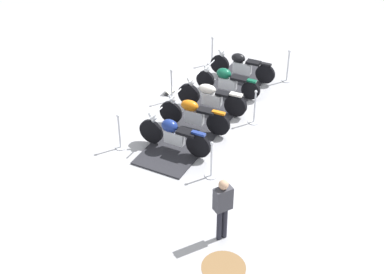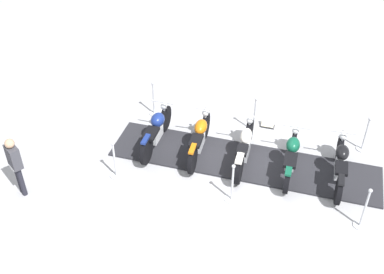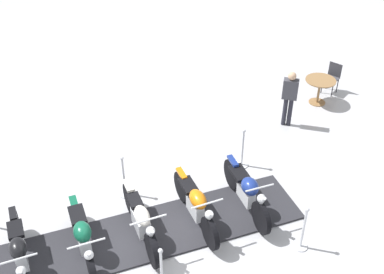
{
  "view_description": "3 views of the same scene",
  "coord_description": "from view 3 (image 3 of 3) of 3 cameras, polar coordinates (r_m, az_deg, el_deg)",
  "views": [
    {
      "loc": [
        1.44,
        -14.47,
        8.83
      ],
      "look_at": [
        -0.26,
        -2.49,
        0.67
      ],
      "focal_mm": 51.47,
      "sensor_mm": 36.0,
      "label": 1
    },
    {
      "loc": [
        9.44,
        -1.83,
        8.33
      ],
      "look_at": [
        0.11,
        -1.33,
        0.97
      ],
      "focal_mm": 45.65,
      "sensor_mm": 36.0,
      "label": 2
    },
    {
      "loc": [
        -6.0,
        3.65,
        7.62
      ],
      "look_at": [
        0.93,
        -2.13,
        1.05
      ],
      "focal_mm": 45.28,
      "sensor_mm": 36.0,
      "label": 3
    }
  ],
  "objects": [
    {
      "name": "stanchion_left_mid",
      "position": [
        11.11,
        -7.96,
        -5.32
      ],
      "size": [
        0.34,
        0.34,
        1.09
      ],
      "color": "silver",
      "rests_on": "ground_plane"
    },
    {
      "name": "motorcycle_copper",
      "position": [
        10.18,
        0.45,
        -7.96
      ],
      "size": [
        2.15,
        0.87,
        1.02
      ],
      "rotation": [
        0.0,
        0.0,
        -3.43
      ],
      "color": "black",
      "rests_on": "display_platform"
    },
    {
      "name": "cafe_chair_near_table",
      "position": [
        15.27,
        16.21,
        6.9
      ],
      "size": [
        0.47,
        0.47,
        0.92
      ],
      "rotation": [
        0.0,
        0.0,
        1.76
      ],
      "color": "#2D2D33",
      "rests_on": "ground_plane"
    },
    {
      "name": "display_platform",
      "position": [
        10.34,
        -5.9,
        -11.47
      ],
      "size": [
        3.69,
        7.03,
        0.05
      ],
      "primitive_type": "cube",
      "rotation": [
        0.0,
        0.0,
        -1.91
      ],
      "color": "#28282D",
      "rests_on": "ground_plane"
    },
    {
      "name": "ground_plane",
      "position": [
        10.36,
        -5.89,
        -11.56
      ],
      "size": [
        80.0,
        80.0,
        0.0
      ],
      "primitive_type": "plane",
      "color": "#B2B2B7"
    },
    {
      "name": "motorcycle_cream",
      "position": [
        9.98,
        -6.02,
        -9.74
      ],
      "size": [
        2.19,
        0.94,
        1.02
      ],
      "rotation": [
        0.0,
        0.0,
        -3.45
      ],
      "color": "black",
      "rests_on": "display_platform"
    },
    {
      "name": "motorcycle_navy",
      "position": [
        10.55,
        6.48,
        -6.33
      ],
      "size": [
        2.1,
        0.9,
        1.04
      ],
      "rotation": [
        0.0,
        0.0,
        -3.48
      ],
      "color": "black",
      "rests_on": "display_platform"
    },
    {
      "name": "stanchion_right_rear",
      "position": [
        10.08,
        12.9,
        -11.03
      ],
      "size": [
        0.29,
        0.29,
        1.09
      ],
      "color": "silver",
      "rests_on": "ground_plane"
    },
    {
      "name": "motorcycle_forest",
      "position": [
        9.87,
        -12.75,
        -11.31
      ],
      "size": [
        2.12,
        0.94,
        0.89
      ],
      "rotation": [
        0.0,
        0.0,
        -3.46
      ],
      "color": "black",
      "rests_on": "display_platform"
    },
    {
      "name": "cafe_table",
      "position": [
        14.57,
        14.83,
        5.9
      ],
      "size": [
        0.88,
        0.88,
        0.77
      ],
      "color": "olive",
      "rests_on": "ground_plane"
    },
    {
      "name": "stanchion_left_rear",
      "position": [
        11.85,
        5.93,
        -1.99
      ],
      "size": [
        0.33,
        0.33,
        1.08
      ],
      "color": "silver",
      "rests_on": "ground_plane"
    },
    {
      "name": "bystander_person",
      "position": [
        13.16,
        11.43,
        4.97
      ],
      "size": [
        0.45,
        0.41,
        1.64
      ],
      "rotation": [
        0.0,
        0.0,
        2.21
      ],
      "color": "#23232D",
      "rests_on": "ground_plane"
    },
    {
      "name": "motorcycle_black",
      "position": [
        9.9,
        -19.61,
        -12.67
      ],
      "size": [
        2.22,
        0.92,
        0.97
      ],
      "rotation": [
        0.0,
        0.0,
        -3.45
      ],
      "color": "black",
      "rests_on": "display_platform"
    }
  ]
}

